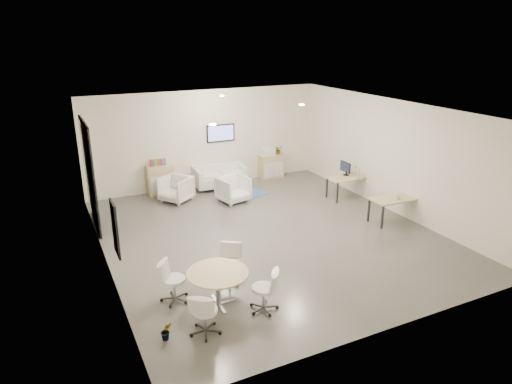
{
  "coord_description": "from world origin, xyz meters",
  "views": [
    {
      "loc": [
        -4.97,
        -9.58,
        4.94
      ],
      "look_at": [
        -0.15,
        0.4,
        1.04
      ],
      "focal_mm": 32.0,
      "sensor_mm": 36.0,
      "label": 1
    }
  ],
  "objects_px": {
    "sideboard_right": "(271,166)",
    "armchair_right": "(233,188)",
    "armchair_left": "(176,188)",
    "sideboard_left": "(161,180)",
    "desk_rear": "(349,179)",
    "desk_front": "(394,200)",
    "loveseat": "(220,177)",
    "round_table": "(218,276)"
  },
  "relations": [
    {
      "from": "desk_rear",
      "to": "round_table",
      "type": "distance_m",
      "value": 7.04
    },
    {
      "from": "armchair_left",
      "to": "round_table",
      "type": "distance_m",
      "value": 5.96
    },
    {
      "from": "desk_rear",
      "to": "desk_front",
      "type": "relative_size",
      "value": 1.03
    },
    {
      "from": "sideboard_left",
      "to": "armchair_left",
      "type": "distance_m",
      "value": 0.89
    },
    {
      "from": "armchair_left",
      "to": "sideboard_left",
      "type": "bearing_deg",
      "value": 160.71
    },
    {
      "from": "loveseat",
      "to": "armchair_left",
      "type": "height_order",
      "value": "armchair_left"
    },
    {
      "from": "sideboard_right",
      "to": "desk_rear",
      "type": "distance_m",
      "value": 3.15
    },
    {
      "from": "loveseat",
      "to": "armchair_right",
      "type": "distance_m",
      "value": 1.48
    },
    {
      "from": "desk_front",
      "to": "armchair_left",
      "type": "bearing_deg",
      "value": 141.13
    },
    {
      "from": "armchair_left",
      "to": "desk_rear",
      "type": "bearing_deg",
      "value": 32.52
    },
    {
      "from": "armchair_left",
      "to": "armchair_right",
      "type": "distance_m",
      "value": 1.76
    },
    {
      "from": "armchair_left",
      "to": "desk_rear",
      "type": "distance_m",
      "value": 5.37
    },
    {
      "from": "sideboard_left",
      "to": "loveseat",
      "type": "height_order",
      "value": "sideboard_left"
    },
    {
      "from": "loveseat",
      "to": "desk_front",
      "type": "xyz_separation_m",
      "value": [
        3.19,
        -4.81,
        0.26
      ]
    },
    {
      "from": "loveseat",
      "to": "armchair_left",
      "type": "distance_m",
      "value": 1.84
    },
    {
      "from": "armchair_right",
      "to": "desk_rear",
      "type": "distance_m",
      "value": 3.62
    },
    {
      "from": "sideboard_right",
      "to": "armchair_right",
      "type": "relative_size",
      "value": 0.99
    },
    {
      "from": "loveseat",
      "to": "desk_front",
      "type": "distance_m",
      "value": 5.78
    },
    {
      "from": "sideboard_right",
      "to": "armchair_left",
      "type": "bearing_deg",
      "value": -166.99
    },
    {
      "from": "sideboard_left",
      "to": "sideboard_right",
      "type": "relative_size",
      "value": 1.12
    },
    {
      "from": "sideboard_left",
      "to": "armchair_right",
      "type": "distance_m",
      "value": 2.46
    },
    {
      "from": "desk_rear",
      "to": "desk_front",
      "type": "bearing_deg",
      "value": -95.97
    },
    {
      "from": "armchair_right",
      "to": "round_table",
      "type": "relative_size",
      "value": 0.74
    },
    {
      "from": "round_table",
      "to": "desk_rear",
      "type": "bearing_deg",
      "value": 33.27
    },
    {
      "from": "loveseat",
      "to": "armchair_right",
      "type": "height_order",
      "value": "armchair_right"
    },
    {
      "from": "sideboard_right",
      "to": "desk_rear",
      "type": "bearing_deg",
      "value": -67.21
    },
    {
      "from": "desk_front",
      "to": "round_table",
      "type": "relative_size",
      "value": 1.13
    },
    {
      "from": "loveseat",
      "to": "round_table",
      "type": "bearing_deg",
      "value": -107.22
    },
    {
      "from": "loveseat",
      "to": "desk_rear",
      "type": "distance_m",
      "value": 4.24
    },
    {
      "from": "loveseat",
      "to": "armchair_left",
      "type": "bearing_deg",
      "value": -154.06
    },
    {
      "from": "sideboard_left",
      "to": "armchair_right",
      "type": "bearing_deg",
      "value": -42.33
    },
    {
      "from": "armchair_left",
      "to": "desk_front",
      "type": "distance_m",
      "value": 6.42
    },
    {
      "from": "sideboard_right",
      "to": "desk_front",
      "type": "bearing_deg",
      "value": -77.11
    },
    {
      "from": "armchair_right",
      "to": "round_table",
      "type": "height_order",
      "value": "armchair_right"
    },
    {
      "from": "loveseat",
      "to": "armchair_right",
      "type": "relative_size",
      "value": 2.06
    },
    {
      "from": "loveseat",
      "to": "round_table",
      "type": "relative_size",
      "value": 1.52
    },
    {
      "from": "sideboard_left",
      "to": "armchair_right",
      "type": "height_order",
      "value": "sideboard_left"
    },
    {
      "from": "armchair_right",
      "to": "desk_front",
      "type": "distance_m",
      "value": 4.72
    },
    {
      "from": "sideboard_left",
      "to": "armchair_left",
      "type": "relative_size",
      "value": 1.1
    },
    {
      "from": "sideboard_left",
      "to": "round_table",
      "type": "relative_size",
      "value": 0.82
    },
    {
      "from": "sideboard_right",
      "to": "round_table",
      "type": "bearing_deg",
      "value": -124.64
    },
    {
      "from": "sideboard_right",
      "to": "loveseat",
      "type": "bearing_deg",
      "value": -174.44
    }
  ]
}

